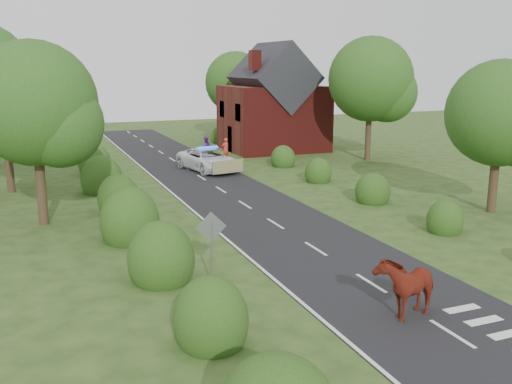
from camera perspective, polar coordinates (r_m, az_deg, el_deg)
name	(u,v)px	position (r m, az deg, el deg)	size (l,w,h in m)	color
ground	(371,284)	(19.93, 11.43, -8.98)	(120.00, 120.00, 0.00)	#264317
road	(226,193)	(32.91, -2.98, -0.12)	(6.00, 70.00, 0.02)	black
road_markings	(211,203)	(30.50, -4.55, -1.14)	(4.96, 70.00, 0.01)	white
hedgerow_left	(120,203)	(28.10, -13.41, -1.12)	(2.75, 50.41, 3.00)	#1B4619
hedgerow_right	(360,188)	(32.26, 10.40, 0.41)	(2.10, 45.78, 2.10)	#1B4619
tree_left_a	(41,109)	(27.30, -20.74, 7.79)	(5.74, 5.60, 8.38)	#332316
tree_left_b	(8,105)	(35.31, -23.54, 7.98)	(5.74, 5.60, 8.07)	#332316
tree_left_d	(25,84)	(55.24, -22.14, 10.01)	(6.15, 6.00, 8.89)	#332316
tree_right_a	(505,118)	(30.43, 23.65, 6.83)	(5.33, 5.20, 7.56)	#332316
tree_right_b	(375,83)	(44.68, 11.80, 10.65)	(6.56, 6.40, 9.40)	#332316
tree_right_c	(239,85)	(56.77, -1.71, 10.66)	(6.15, 6.00, 8.58)	#332316
road_sign	(211,237)	(19.03, -4.49, -4.52)	(1.06, 0.08, 2.53)	gray
house	(273,106)	(49.66, 1.73, 8.59)	(8.00, 7.40, 9.17)	maroon
cow	(406,289)	(17.61, 14.75, -9.37)	(1.16, 2.20, 1.56)	maroon
police_van	(208,160)	(40.03, -4.85, 3.24)	(3.57, 5.98, 1.69)	white
pedestrian_red	(225,149)	(44.49, -3.08, 4.31)	(0.62, 0.41, 1.71)	red
pedestrian_purple	(206,148)	(44.54, -5.05, 4.39)	(0.90, 0.70, 1.85)	#62247C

